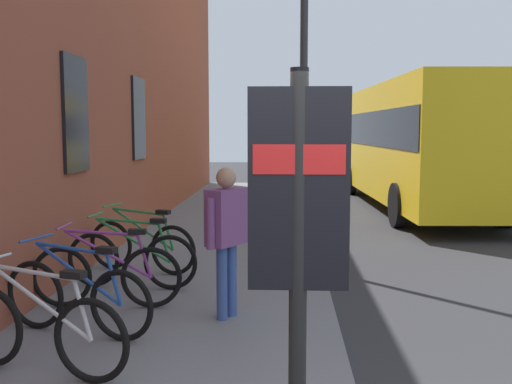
# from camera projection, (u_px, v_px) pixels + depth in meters

# --- Properties ---
(ground) EXTENTS (60.00, 60.00, 0.00)m
(ground) POSITION_uv_depth(u_px,v_px,m) (392.00, 279.00, 8.60)
(ground) COLOR #2D2D30
(sidewalk_pavement) EXTENTS (24.00, 3.50, 0.12)m
(sidewalk_pavement) POSITION_uv_depth(u_px,v_px,m) (221.00, 246.00, 10.71)
(sidewalk_pavement) COLOR slate
(sidewalk_pavement) RESTS_ON ground
(station_facade) EXTENTS (22.00, 0.65, 8.25)m
(station_facade) POSITION_uv_depth(u_px,v_px,m) (120.00, 29.00, 11.36)
(station_facade) COLOR brown
(station_facade) RESTS_ON ground
(bicycle_mid_rack) EXTENTS (0.65, 1.71, 0.97)m
(bicycle_mid_rack) POSITION_uv_depth(u_px,v_px,m) (39.00, 330.00, 4.92)
(bicycle_mid_rack) COLOR black
(bicycle_mid_rack) RESTS_ON sidewalk_pavement
(bicycle_under_window) EXTENTS (0.68, 1.70, 0.97)m
(bicycle_under_window) POSITION_uv_depth(u_px,v_px,m) (77.00, 297.00, 5.88)
(bicycle_under_window) COLOR black
(bicycle_under_window) RESTS_ON sidewalk_pavement
(bicycle_end_of_row) EXTENTS (0.48, 1.77, 0.97)m
(bicycle_end_of_row) POSITION_uv_depth(u_px,v_px,m) (107.00, 275.00, 6.79)
(bicycle_end_of_row) COLOR black
(bicycle_end_of_row) RESTS_ON sidewalk_pavement
(bicycle_far_end) EXTENTS (0.48, 1.77, 0.97)m
(bicycle_far_end) POSITION_uv_depth(u_px,v_px,m) (132.00, 259.00, 7.62)
(bicycle_far_end) COLOR black
(bicycle_far_end) RESTS_ON sidewalk_pavement
(bicycle_nearest_sign) EXTENTS (0.69, 1.70, 0.97)m
(bicycle_nearest_sign) POSITION_uv_depth(u_px,v_px,m) (142.00, 245.00, 8.49)
(bicycle_nearest_sign) COLOR black
(bicycle_nearest_sign) RESTS_ON sidewalk_pavement
(transit_info_sign) EXTENTS (0.10, 0.55, 2.40)m
(transit_info_sign) POSITION_uv_depth(u_px,v_px,m) (298.00, 217.00, 3.18)
(transit_info_sign) COLOR black
(transit_info_sign) RESTS_ON sidewalk_pavement
(city_bus) EXTENTS (10.60, 2.98, 3.35)m
(city_bus) POSITION_uv_depth(u_px,v_px,m) (414.00, 139.00, 16.22)
(city_bus) COLOR yellow
(city_bus) RESTS_ON ground
(pedestrian_near_bus) EXTENTS (0.55, 0.46, 1.66)m
(pedestrian_near_bus) POSITION_uv_depth(u_px,v_px,m) (226.00, 227.00, 6.36)
(pedestrian_near_bus) COLOR #334C8C
(pedestrian_near_bus) RESTS_ON sidewalk_pavement
(street_lamp) EXTENTS (0.28, 0.28, 5.12)m
(street_lamp) POSITION_uv_depth(u_px,v_px,m) (304.00, 67.00, 9.04)
(street_lamp) COLOR #333338
(street_lamp) RESTS_ON sidewalk_pavement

